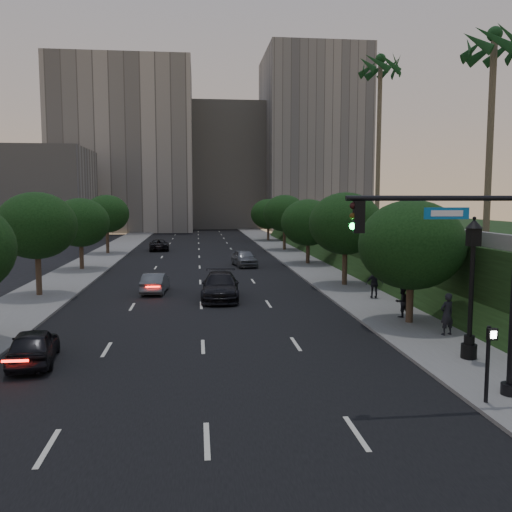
{
  "coord_description": "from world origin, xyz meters",
  "views": [
    {
      "loc": [
        -0.19,
        -17.55,
        6.29
      ],
      "look_at": [
        2.55,
        7.6,
        3.6
      ],
      "focal_mm": 38.0,
      "sensor_mm": 36.0,
      "label": 1
    }
  ],
  "objects": [
    {
      "name": "tree_right_a",
      "position": [
        10.3,
        8.0,
        4.02
      ],
      "size": [
        5.2,
        5.2,
        6.24
      ],
      "color": "#38281C",
      "rests_on": "ground"
    },
    {
      "name": "embankment",
      "position": [
        22.0,
        28.0,
        2.0
      ],
      "size": [
        18.0,
        90.0,
        4.0
      ],
      "primitive_type": "cube",
      "color": "black",
      "rests_on": "ground"
    },
    {
      "name": "pedestrian_c",
      "position": [
        10.69,
        14.55,
        1.05
      ],
      "size": [
        1.11,
        0.59,
        1.8
      ],
      "primitive_type": "imported",
      "rotation": [
        0.0,
        0.0,
        2.99
      ],
      "color": "black",
      "rests_on": "sidewalk_right"
    },
    {
      "name": "pedestrian_signal",
      "position": [
        8.45,
        -2.62,
        1.57
      ],
      "size": [
        0.3,
        0.33,
        2.5
      ],
      "color": "black",
      "rests_on": "ground"
    },
    {
      "name": "tree_right_e",
      "position": [
        10.3,
        62.0,
        4.02
      ],
      "size": [
        5.2,
        5.2,
        6.24
      ],
      "color": "#38281C",
      "rests_on": "ground"
    },
    {
      "name": "pedestrian_a",
      "position": [
        10.98,
        5.35,
        1.11
      ],
      "size": [
        0.8,
        0.64,
        1.92
      ],
      "primitive_type": "imported",
      "rotation": [
        0.0,
        0.0,
        3.44
      ],
      "color": "black",
      "rests_on": "sidewalk_right"
    },
    {
      "name": "pedestrian_b",
      "position": [
        10.36,
        9.16,
        0.96
      ],
      "size": [
        0.94,
        0.82,
        1.62
      ],
      "primitive_type": "imported",
      "rotation": [
        0.0,
        0.0,
        3.45
      ],
      "color": "black",
      "rests_on": "sidewalk_right"
    },
    {
      "name": "sedan_near_right",
      "position": [
        1.21,
        15.98,
        0.82
      ],
      "size": [
        2.6,
        5.77,
        1.64
      ],
      "primitive_type": "imported",
      "rotation": [
        0.0,
        0.0,
        -0.05
      ],
      "color": "black",
      "rests_on": "ground"
    },
    {
      "name": "traffic_signal_mast",
      "position": [
        8.45,
        -2.03,
        3.67
      ],
      "size": [
        5.68,
        0.56,
        7.0
      ],
      "color": "black",
      "rests_on": "ground"
    },
    {
      "name": "tree_right_d",
      "position": [
        10.3,
        47.0,
        4.52
      ],
      "size": [
        5.2,
        5.2,
        6.74
      ],
      "color": "#38281C",
      "rests_on": "ground"
    },
    {
      "name": "sedan_mid_left",
      "position": [
        -3.01,
        18.8,
        0.68
      ],
      "size": [
        1.75,
        4.22,
        1.36
      ],
      "primitive_type": "imported",
      "rotation": [
        0.0,
        0.0,
        3.06
      ],
      "color": "#505457",
      "rests_on": "ground"
    },
    {
      "name": "sedan_near_left",
      "position": [
        -6.45,
        3.38,
        0.7
      ],
      "size": [
        2.2,
        4.27,
        1.39
      ],
      "primitive_type": "imported",
      "rotation": [
        0.0,
        0.0,
        3.28
      ],
      "color": "black",
      "rests_on": "ground"
    },
    {
      "name": "ground",
      "position": [
        0.0,
        0.0,
        0.0
      ],
      "size": [
        160.0,
        160.0,
        0.0
      ],
      "primitive_type": "plane",
      "color": "black",
      "rests_on": "ground"
    },
    {
      "name": "tree_right_c",
      "position": [
        10.3,
        33.0,
        4.02
      ],
      "size": [
        5.2,
        5.2,
        6.24
      ],
      "color": "#38281C",
      "rests_on": "ground"
    },
    {
      "name": "office_block_mid",
      "position": [
        6.0,
        102.0,
        13.0
      ],
      "size": [
        22.0,
        18.0,
        26.0
      ],
      "primitive_type": "cube",
      "color": "#9B998E",
      "rests_on": "ground"
    },
    {
      "name": "tree_left_c",
      "position": [
        -10.3,
        31.0,
        4.21
      ],
      "size": [
        5.0,
        5.0,
        6.34
      ],
      "color": "#38281C",
      "rests_on": "ground"
    },
    {
      "name": "tree_left_d",
      "position": [
        -10.3,
        45.0,
        4.58
      ],
      "size": [
        5.0,
        5.0,
        6.71
      ],
      "color": "#38281C",
      "rests_on": "ground"
    },
    {
      "name": "road_surface",
      "position": [
        0.0,
        30.0,
        0.01
      ],
      "size": [
        16.0,
        140.0,
        0.02
      ],
      "primitive_type": "cube",
      "color": "black",
      "rests_on": "ground"
    },
    {
      "name": "sidewalk_left",
      "position": [
        -10.25,
        30.0,
        0.07
      ],
      "size": [
        4.5,
        140.0,
        0.15
      ],
      "primitive_type": "cube",
      "color": "slate",
      "rests_on": "ground"
    },
    {
      "name": "street_lamp",
      "position": [
        10.2,
        1.83,
        2.63
      ],
      "size": [
        0.64,
        0.64,
        5.62
      ],
      "color": "black",
      "rests_on": "ground"
    },
    {
      "name": "parapet_wall",
      "position": [
        13.5,
        28.0,
        4.35
      ],
      "size": [
        0.35,
        90.0,
        0.7
      ],
      "primitive_type": "cube",
      "color": "slate",
      "rests_on": "embankment"
    },
    {
      "name": "palm_far",
      "position": [
        16.0,
        30.0,
        17.64
      ],
      "size": [
        3.2,
        3.2,
        15.5
      ],
      "color": "#4C4233",
      "rests_on": "embankment"
    },
    {
      "name": "office_block_filler",
      "position": [
        -26.0,
        70.0,
        7.0
      ],
      "size": [
        18.0,
        16.0,
        14.0
      ],
      "primitive_type": "cube",
      "color": "#9B998E",
      "rests_on": "ground"
    },
    {
      "name": "office_block_right",
      "position": [
        24.0,
        96.0,
        18.0
      ],
      "size": [
        20.0,
        22.0,
        36.0
      ],
      "primitive_type": "cube",
      "color": "gray",
      "rests_on": "ground"
    },
    {
      "name": "palm_mid",
      "position": [
        17.5,
        14.0,
        15.32
      ],
      "size": [
        3.2,
        3.2,
        13.0
      ],
      "color": "#4C4233",
      "rests_on": "embankment"
    },
    {
      "name": "sedan_far_left",
      "position": [
        -4.85,
        48.85,
        0.69
      ],
      "size": [
        2.71,
        5.15,
        1.38
      ],
      "primitive_type": "imported",
      "rotation": [
        0.0,
        0.0,
        3.23
      ],
      "color": "black",
      "rests_on": "ground"
    },
    {
      "name": "office_block_left",
      "position": [
        -14.0,
        92.0,
        16.0
      ],
      "size": [
        26.0,
        20.0,
        32.0
      ],
      "primitive_type": "cube",
      "color": "gray",
      "rests_on": "ground"
    },
    {
      "name": "tree_left_b",
      "position": [
        -10.3,
        18.0,
        4.58
      ],
      "size": [
        5.0,
        5.0,
        6.71
      ],
      "color": "#38281C",
      "rests_on": "ground"
    },
    {
      "name": "tree_right_b",
      "position": [
        10.3,
        20.0,
        4.52
      ],
      "size": [
        5.2,
        5.2,
        6.74
      ],
      "color": "#38281C",
      "rests_on": "ground"
    },
    {
      "name": "sidewalk_right",
      "position": [
        10.25,
        30.0,
        0.07
      ],
      "size": [
        4.5,
        140.0,
        0.15
      ],
      "primitive_type": "cube",
      "color": "slate",
      "rests_on": "ground"
    },
    {
      "name": "sedan_far_right",
      "position": [
        4.13,
        32.32,
        0.79
      ],
      "size": [
        2.49,
        4.84,
        1.58
      ],
      "primitive_type": "imported",
      "rotation": [
        0.0,
        0.0,
        0.14
      ],
      "color": "#5B5E63",
      "rests_on": "ground"
    }
  ]
}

